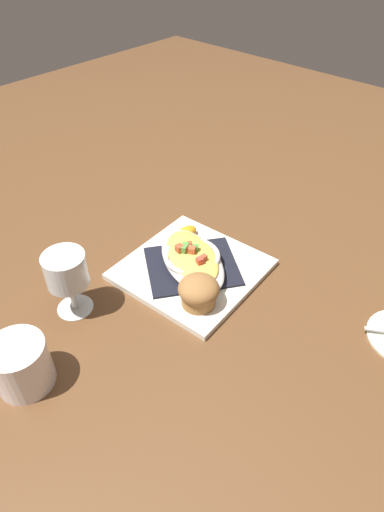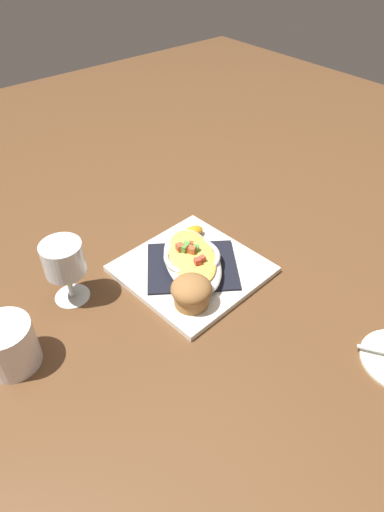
# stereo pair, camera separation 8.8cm
# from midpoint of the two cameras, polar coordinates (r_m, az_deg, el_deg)

# --- Properties ---
(ground_plane) EXTENTS (2.60, 2.60, 0.00)m
(ground_plane) POSITION_cam_midpoint_polar(r_m,az_deg,el_deg) (0.91, -2.77, -2.15)
(ground_plane) COLOR brown
(square_plate) EXTENTS (0.28, 0.28, 0.01)m
(square_plate) POSITION_cam_midpoint_polar(r_m,az_deg,el_deg) (0.91, -2.78, -1.86)
(square_plate) COLOR white
(square_plate) RESTS_ON ground_plane
(folded_napkin) EXTENTS (0.24, 0.23, 0.01)m
(folded_napkin) POSITION_cam_midpoint_polar(r_m,az_deg,el_deg) (0.90, -2.80, -1.44)
(folded_napkin) COLOR black
(folded_napkin) RESTS_ON square_plate
(gratin_dish) EXTENTS (0.19, 0.24, 0.05)m
(gratin_dish) POSITION_cam_midpoint_polar(r_m,az_deg,el_deg) (0.89, -2.85, -0.40)
(gratin_dish) COLOR silver
(gratin_dish) RESTS_ON folded_napkin
(muffin) EXTENTS (0.08, 0.08, 0.06)m
(muffin) POSITION_cam_midpoint_polar(r_m,az_deg,el_deg) (0.81, -2.26, -4.80)
(muffin) COLOR #A16D39
(muffin) RESTS_ON square_plate
(orange_garnish) EXTENTS (0.05, 0.05, 0.02)m
(orange_garnish) POSITION_cam_midpoint_polar(r_m,az_deg,el_deg) (0.98, -3.27, 2.88)
(orange_garnish) COLOR #561E6D
(orange_garnish) RESTS_ON square_plate
(coffee_mug) EXTENTS (0.10, 0.11, 0.09)m
(coffee_mug) POSITION_cam_midpoint_polar(r_m,az_deg,el_deg) (0.77, -24.65, -13.16)
(coffee_mug) COLOR white
(coffee_mug) RESTS_ON ground_plane
(stemmed_glass) EXTENTS (0.08, 0.08, 0.13)m
(stemmed_glass) POSITION_cam_midpoint_polar(r_m,az_deg,el_deg) (0.82, -19.09, -2.27)
(stemmed_glass) COLOR white
(stemmed_glass) RESTS_ON ground_plane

